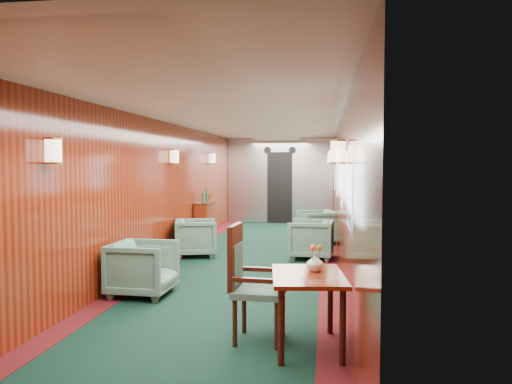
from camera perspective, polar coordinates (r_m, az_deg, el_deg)
room at (r=8.21m, az=-0.95°, el=2.99°), size 12.00×12.10×2.40m
bulkhead at (r=14.09m, az=2.75°, el=1.27°), size 2.98×0.17×2.39m
windows_right at (r=8.37m, az=9.44°, el=1.68°), size 0.02×8.60×0.80m
wall_sconces at (r=8.77m, az=-0.38°, el=4.02°), size 2.97×7.97×0.25m
dining_table at (r=4.59m, az=5.96°, el=-10.65°), size 0.74×0.98×0.68m
side_chair at (r=4.78m, az=-0.85°, el=-9.78°), size 0.52×0.54×1.10m
credenza at (r=11.02m, az=-5.83°, el=-3.24°), size 0.29×0.93×1.11m
flower_vase at (r=4.68m, az=6.76°, el=-8.00°), size 0.16×0.16×0.16m
armchair_left_near at (r=6.56m, az=-12.79°, el=-8.50°), size 0.79×0.77×0.69m
armchair_left_far at (r=9.12m, az=-6.86°, el=-5.19°), size 0.91×0.89×0.67m
armchair_right_near at (r=8.86m, az=6.28°, el=-5.38°), size 0.82×0.80×0.69m
armchair_right_far at (r=10.53m, az=7.07°, el=-3.98°), size 0.98×0.97×0.70m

